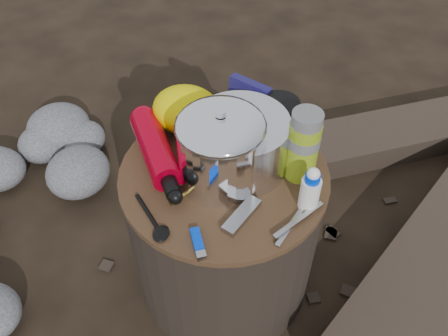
% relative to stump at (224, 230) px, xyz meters
% --- Properties ---
extents(ground, '(60.00, 60.00, 0.00)m').
position_rel_stump_xyz_m(ground, '(0.00, 0.00, -0.23)').
color(ground, black).
rests_on(ground, ground).
extents(stump, '(0.50, 0.50, 0.46)m').
position_rel_stump_xyz_m(stump, '(0.00, 0.00, 0.00)').
color(stump, black).
rests_on(stump, ground).
extents(rock_ring, '(0.38, 0.84, 0.17)m').
position_rel_stump_xyz_m(rock_ring, '(-0.71, 0.06, -0.15)').
color(rock_ring, '#5B5B60').
rests_on(rock_ring, ground).
extents(log_small, '(1.12, 0.77, 0.10)m').
position_rel_stump_xyz_m(log_small, '(0.61, 0.79, -0.18)').
color(log_small, '#322820').
rests_on(log_small, ground).
extents(foil_windscreen, '(0.23, 0.23, 0.14)m').
position_rel_stump_xyz_m(foil_windscreen, '(0.03, 0.04, 0.30)').
color(foil_windscreen, silver).
rests_on(foil_windscreen, stump).
extents(camping_pot, '(0.20, 0.20, 0.20)m').
position_rel_stump_xyz_m(camping_pot, '(-0.00, -0.02, 0.33)').
color(camping_pot, white).
rests_on(camping_pot, stump).
extents(fuel_bottle, '(0.23, 0.29, 0.07)m').
position_rel_stump_xyz_m(fuel_bottle, '(-0.17, 0.01, 0.27)').
color(fuel_bottle, '#AA0017').
rests_on(fuel_bottle, stump).
extents(thermos, '(0.07, 0.07, 0.18)m').
position_rel_stump_xyz_m(thermos, '(0.17, 0.04, 0.32)').
color(thermos, '#88A61A').
rests_on(thermos, stump).
extents(travel_mug, '(0.09, 0.09, 0.13)m').
position_rel_stump_xyz_m(travel_mug, '(0.10, 0.13, 0.30)').
color(travel_mug, black).
rests_on(travel_mug, stump).
extents(stuff_sack, '(0.18, 0.14, 0.12)m').
position_rel_stump_xyz_m(stuff_sack, '(-0.13, 0.14, 0.29)').
color(stuff_sack, '#F8E500').
rests_on(stuff_sack, stump).
extents(food_pouch, '(0.11, 0.07, 0.14)m').
position_rel_stump_xyz_m(food_pouch, '(0.02, 0.17, 0.30)').
color(food_pouch, '#181453').
rests_on(food_pouch, stump).
extents(lighter, '(0.05, 0.08, 0.01)m').
position_rel_stump_xyz_m(lighter, '(-0.01, -0.21, 0.24)').
color(lighter, '#0036E2').
rests_on(lighter, stump).
extents(multitool, '(0.07, 0.12, 0.02)m').
position_rel_stump_xyz_m(multitool, '(0.07, -0.12, 0.24)').
color(multitool, '#A5A5AA').
rests_on(multitool, stump).
extents(pot_grabber, '(0.10, 0.15, 0.01)m').
position_rel_stump_xyz_m(pot_grabber, '(0.18, -0.11, 0.24)').
color(pot_grabber, '#A5A5AA').
rests_on(pot_grabber, stump).
extents(spork, '(0.12, 0.12, 0.01)m').
position_rel_stump_xyz_m(spork, '(-0.13, -0.16, 0.24)').
color(spork, black).
rests_on(spork, stump).
extents(squeeze_bottle, '(0.04, 0.04, 0.11)m').
position_rel_stump_xyz_m(squeeze_bottle, '(0.21, -0.05, 0.28)').
color(squeeze_bottle, white).
rests_on(squeeze_bottle, stump).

